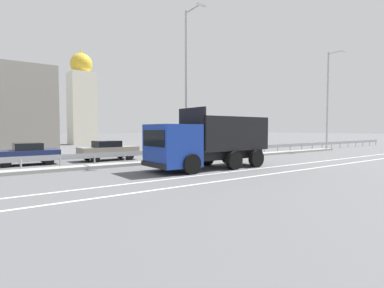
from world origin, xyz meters
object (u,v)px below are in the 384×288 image
object	(u,v)px
dump_truck	(196,147)
parked_car_3	(26,154)
street_lamp_2	(329,97)
street_lamp_1	(187,80)
parked_car_4	(108,150)
church_tower	(82,100)
median_road_sign	(201,143)

from	to	relation	value
dump_truck	parked_car_3	bearing A→B (deg)	42.07
street_lamp_2	parked_car_3	bearing A→B (deg)	171.31
dump_truck	street_lamp_2	xyz separation A→B (m)	(20.92, 3.90, 4.41)
street_lamp_1	parked_car_3	size ratio (longest dim) A/B	2.77
street_lamp_2	parked_car_4	bearing A→B (deg)	169.94
dump_truck	parked_car_4	distance (m)	8.26
street_lamp_1	church_tower	bearing A→B (deg)	87.33
street_lamp_2	parked_car_4	size ratio (longest dim) A/B	2.52
church_tower	median_road_sign	bearing A→B (deg)	-89.86
dump_truck	church_tower	bearing A→B (deg)	-5.87
median_road_sign	church_tower	size ratio (longest dim) A/B	0.17
median_road_sign	church_tower	bearing A→B (deg)	90.14
church_tower	street_lamp_2	bearing A→B (deg)	-59.47
parked_car_3	parked_car_4	size ratio (longest dim) A/B	0.91
parked_car_3	street_lamp_1	bearing A→B (deg)	-113.47
street_lamp_2	street_lamp_1	bearing A→B (deg)	179.83
median_road_sign	street_lamp_2	world-z (taller)	street_lamp_2
street_lamp_2	parked_car_3	distance (m)	29.03
street_lamp_2	median_road_sign	bearing A→B (deg)	179.07
dump_truck	median_road_sign	distance (m)	5.56
parked_car_4	street_lamp_2	bearing A→B (deg)	78.84
street_lamp_2	church_tower	xyz separation A→B (m)	(-17.34, 29.40, 1.02)
parked_car_3	dump_truck	bearing A→B (deg)	-137.65
street_lamp_1	church_tower	xyz separation A→B (m)	(1.37, 29.34, 0.96)
street_lamp_2	parked_car_4	xyz separation A→B (m)	(-22.99, 4.08, -4.98)
dump_truck	church_tower	world-z (taller)	church_tower
street_lamp_2	parked_car_3	world-z (taller)	street_lamp_2
dump_truck	street_lamp_2	bearing A→B (deg)	-79.17
dump_truck	parked_car_4	xyz separation A→B (m)	(-2.06, 7.98, -0.57)
parked_car_3	church_tower	world-z (taller)	church_tower
parked_car_3	church_tower	bearing A→B (deg)	-22.99
church_tower	dump_truck	bearing A→B (deg)	-96.15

